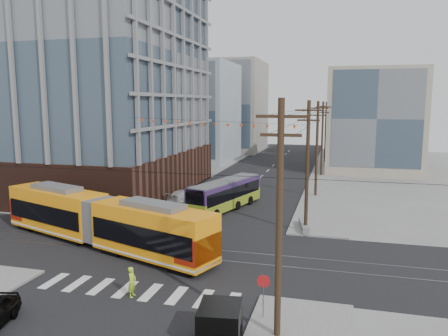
% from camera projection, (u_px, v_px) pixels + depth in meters
% --- Properties ---
extents(ground, '(160.00, 160.00, 0.00)m').
position_uv_depth(ground, '(159.00, 272.00, 28.10)').
color(ground, slate).
extents(office_building, '(30.00, 25.00, 28.60)m').
position_uv_depth(office_building, '(65.00, 74.00, 53.56)').
color(office_building, '#381E16').
rests_on(office_building, ground).
extents(bg_bldg_nw_near, '(18.00, 16.00, 18.00)m').
position_uv_depth(bg_bldg_nw_near, '(184.00, 113.00, 80.80)').
color(bg_bldg_nw_near, '#8C99A5').
rests_on(bg_bldg_nw_near, ground).
extents(bg_bldg_ne_near, '(14.00, 14.00, 16.00)m').
position_uv_depth(bg_bldg_ne_near, '(373.00, 121.00, 68.76)').
color(bg_bldg_ne_near, gray).
rests_on(bg_bldg_ne_near, ground).
extents(bg_bldg_nw_far, '(16.00, 18.00, 20.00)m').
position_uv_depth(bg_bldg_nw_far, '(227.00, 106.00, 99.01)').
color(bg_bldg_nw_far, gray).
rests_on(bg_bldg_nw_far, ground).
extents(bg_bldg_ne_far, '(16.00, 16.00, 14.00)m').
position_uv_depth(bg_bldg_ne_far, '(376.00, 122.00, 87.52)').
color(bg_bldg_ne_far, '#8C99A5').
rests_on(bg_bldg_ne_far, ground).
extents(utility_pole_near, '(0.30, 0.30, 11.00)m').
position_uv_depth(utility_pole_near, '(279.00, 223.00, 19.40)').
color(utility_pole_near, black).
rests_on(utility_pole_near, ground).
extents(utility_pole_far, '(0.30, 0.30, 11.00)m').
position_uv_depth(utility_pole_far, '(326.00, 133.00, 78.68)').
color(utility_pole_far, black).
rests_on(utility_pole_far, ground).
extents(streetcar, '(20.14, 9.60, 3.93)m').
position_uv_depth(streetcar, '(101.00, 220.00, 33.06)').
color(streetcar, orange).
rests_on(streetcar, ground).
extents(city_bus, '(5.35, 11.15, 3.10)m').
position_uv_depth(city_bus, '(225.00, 194.00, 44.44)').
color(city_bus, '#331E4C').
rests_on(city_bus, ground).
extents(parked_car_silver, '(1.90, 4.88, 1.58)m').
position_uv_depth(parked_car_silver, '(157.00, 210.00, 41.13)').
color(parked_car_silver, '#BBBDBE').
rests_on(parked_car_silver, ground).
extents(parked_car_white, '(3.21, 5.22, 1.41)m').
position_uv_depth(parked_car_white, '(185.00, 196.00, 47.65)').
color(parked_car_white, silver).
rests_on(parked_car_white, ground).
extents(parked_car_grey, '(2.39, 4.83, 1.32)m').
position_uv_depth(parked_car_grey, '(194.00, 190.00, 51.03)').
color(parked_car_grey, slate).
rests_on(parked_car_grey, ground).
extents(pedestrian, '(0.44, 0.65, 1.73)m').
position_uv_depth(pedestrian, '(132.00, 282.00, 24.40)').
color(pedestrian, '#B3E328').
rests_on(pedestrian, ground).
extents(stop_sign, '(0.71, 0.71, 2.21)m').
position_uv_depth(stop_sign, '(263.00, 299.00, 21.72)').
color(stop_sign, '#B1151A').
rests_on(stop_sign, ground).
extents(jersey_barrier, '(1.45, 3.67, 0.72)m').
position_uv_depth(jersey_barrier, '(304.00, 226.00, 37.18)').
color(jersey_barrier, '#606060').
rests_on(jersey_barrier, ground).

